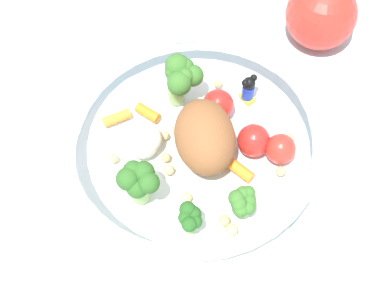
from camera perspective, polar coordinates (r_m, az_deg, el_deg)
ground_plane at (r=0.59m, az=1.47°, el=-1.78°), size 2.40×2.40×0.00m
food_container at (r=0.57m, az=0.07°, el=0.31°), size 0.25×0.25×0.07m
loose_apple at (r=0.67m, az=12.57°, el=12.32°), size 0.08×0.08×0.09m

